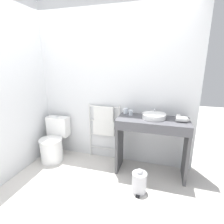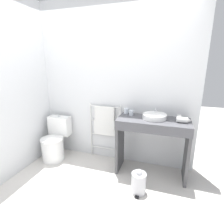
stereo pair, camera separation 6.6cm
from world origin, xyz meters
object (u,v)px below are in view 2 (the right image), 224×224
(cup_near_wall, at_px, (126,111))
(cup_near_edge, at_px, (131,113))
(toilet, at_px, (55,142))
(towel_radiator, at_px, (105,123))
(trash_bin, at_px, (139,182))
(sink_basin, at_px, (154,116))
(hair_dryer, at_px, (182,119))

(cup_near_wall, distance_m, cup_near_edge, 0.11)
(toilet, bearing_deg, towel_radiator, 17.70)
(toilet, distance_m, trash_bin, 1.64)
(trash_bin, bearing_deg, cup_near_wall, 118.06)
(toilet, bearing_deg, sink_basin, 3.31)
(toilet, relative_size, cup_near_edge, 9.20)
(sink_basin, bearing_deg, cup_near_wall, 164.38)
(cup_near_wall, height_order, hair_dryer, cup_near_wall)
(hair_dryer, height_order, trash_bin, hair_dryer)
(toilet, height_order, hair_dryer, hair_dryer)
(cup_near_wall, xyz_separation_m, hair_dryer, (0.83, -0.17, -0.00))
(toilet, height_order, sink_basin, sink_basin)
(cup_near_wall, bearing_deg, towel_radiator, 173.06)
(trash_bin, bearing_deg, towel_radiator, 136.60)
(cup_near_edge, bearing_deg, towel_radiator, 167.53)
(toilet, bearing_deg, cup_near_wall, 10.27)
(cup_near_edge, relative_size, trash_bin, 0.23)
(cup_near_wall, distance_m, hair_dryer, 0.85)
(cup_near_wall, bearing_deg, trash_bin, -61.94)
(towel_radiator, xyz_separation_m, trash_bin, (0.73, -0.69, -0.51))
(cup_near_edge, bearing_deg, cup_near_wall, 147.87)
(toilet, distance_m, hair_dryer, 2.16)
(cup_near_edge, xyz_separation_m, hair_dryer, (0.73, -0.11, 0.00))
(hair_dryer, bearing_deg, cup_near_wall, 168.40)
(towel_radiator, bearing_deg, cup_near_edge, -12.47)
(sink_basin, relative_size, cup_near_wall, 3.89)
(sink_basin, bearing_deg, toilet, -176.69)
(towel_radiator, distance_m, sink_basin, 0.90)
(sink_basin, bearing_deg, towel_radiator, 168.31)
(towel_radiator, relative_size, sink_basin, 2.90)
(sink_basin, xyz_separation_m, hair_dryer, (0.38, -0.04, 0.00))
(cup_near_wall, relative_size, trash_bin, 0.26)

